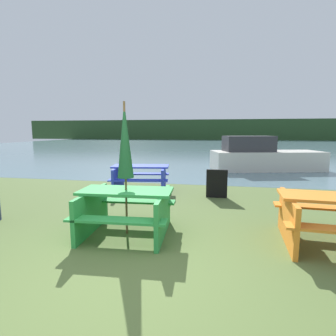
% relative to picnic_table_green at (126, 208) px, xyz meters
% --- Properties ---
extents(ground_plane, '(60.00, 60.00, 0.00)m').
position_rel_picnic_table_green_xyz_m(ground_plane, '(0.45, -1.45, -0.46)').
color(ground_plane, '#516633').
extents(water, '(60.00, 50.00, 0.00)m').
position_rel_picnic_table_green_xyz_m(water, '(0.45, 29.35, -0.46)').
color(water, slate).
rests_on(water, ground_plane).
extents(far_treeline, '(80.00, 1.60, 4.00)m').
position_rel_picnic_table_green_xyz_m(far_treeline, '(0.45, 49.35, 1.54)').
color(far_treeline, '#284723').
rests_on(far_treeline, water).
extents(picnic_table_green, '(1.62, 1.47, 0.77)m').
position_rel_picnic_table_green_xyz_m(picnic_table_green, '(0.00, 0.00, 0.00)').
color(picnic_table_green, green).
rests_on(picnic_table_green, ground_plane).
extents(picnic_table_blue, '(1.83, 1.61, 0.75)m').
position_rel_picnic_table_green_xyz_m(picnic_table_blue, '(-0.70, 3.21, -0.01)').
color(picnic_table_blue, blue).
rests_on(picnic_table_blue, ground_plane).
extents(umbrella_darkgreen, '(0.27, 0.27, 2.24)m').
position_rel_picnic_table_green_xyz_m(umbrella_darkgreen, '(-0.00, 0.00, 1.14)').
color(umbrella_darkgreen, brown).
rests_on(umbrella_darkgreen, ground_plane).
extents(boat, '(5.09, 2.80, 1.54)m').
position_rel_picnic_table_green_xyz_m(boat, '(3.54, 8.28, 0.12)').
color(boat, beige).
rests_on(boat, water).
extents(signboard, '(0.55, 0.08, 0.75)m').
position_rel_picnic_table_green_xyz_m(signboard, '(1.51, 2.80, -0.08)').
color(signboard, black).
rests_on(signboard, ground_plane).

